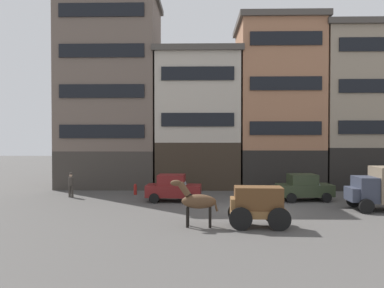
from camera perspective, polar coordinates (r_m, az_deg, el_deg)
The scene contains 11 objects.
ground_plane at distance 22.00m, azimuth 9.86°, elevation -10.44°, with size 120.00×120.00×0.00m, color #4C4947.
building_far_left at distance 33.49m, azimuth -12.71°, elevation 8.09°, with size 8.82×6.77×16.86m.
building_center_left at distance 32.31m, azimuth 0.94°, elevation 3.98°, with size 7.54×6.77×11.91m.
building_center_right at distance 33.14m, azimuth 13.40°, elevation 6.23°, with size 7.37×6.77×14.63m.
building_far_right at distance 35.50m, azimuth 25.61°, elevation 5.27°, with size 8.63×6.77×13.97m.
cargo_wagon at distance 18.02m, azimuth 10.32°, elevation -9.33°, with size 2.95×1.60×1.98m.
draft_horse at distance 17.78m, azimuth 0.76°, elevation -9.05°, with size 2.35×0.66×2.30m.
sedan_dark at distance 26.12m, azimuth 17.37°, elevation -6.60°, with size 3.83×2.12×1.83m.
sedan_light at distance 24.69m, azimuth -3.01°, elevation -7.00°, with size 3.79×2.04×1.83m.
pedestrian_officer at distance 27.70m, azimuth -18.70°, elevation -6.02°, with size 0.50×0.50×1.79m.
fire_hydrant_curbside at distance 27.81m, azimuth -9.01°, elevation -7.10°, with size 0.24×0.24×0.83m.
Camera 1 is at (-3.23, -21.31, 4.43)m, focal length 33.55 mm.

